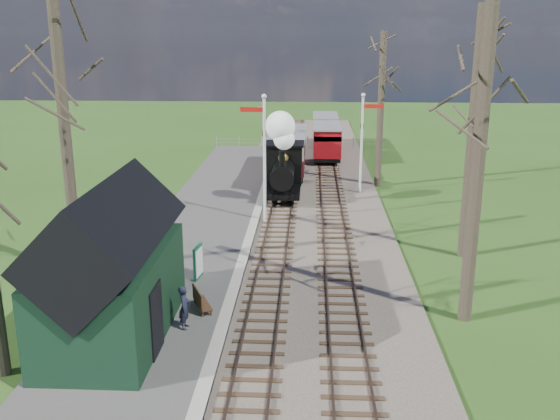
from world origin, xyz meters
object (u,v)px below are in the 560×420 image
(semaphore_near, at_px, (263,150))
(bench, at_px, (200,300))
(locomotive, at_px, (283,160))
(sign_board, at_px, (198,262))
(station_shed, at_px, (111,270))
(coach, at_px, (288,151))
(person, at_px, (184,307))
(red_carriage_a, at_px, (327,141))
(red_carriage_b, at_px, (325,130))
(semaphore_far, at_px, (363,136))

(semaphore_near, relative_size, bench, 4.82)
(locomotive, bearing_deg, sign_board, -102.38)
(station_shed, distance_m, bench, 3.37)
(semaphore_near, relative_size, sign_board, 4.99)
(station_shed, relative_size, coach, 0.80)
(sign_board, relative_size, person, 0.91)
(red_carriage_a, xyz_separation_m, red_carriage_b, (0.00, 5.50, 0.00))
(semaphore_far, relative_size, sign_board, 4.59)
(red_carriage_a, relative_size, red_carriage_b, 1.00)
(station_shed, bearing_deg, person, 15.20)
(station_shed, xyz_separation_m, semaphore_near, (3.53, 12.00, 1.35))
(locomotive, bearing_deg, red_carriage_a, 76.47)
(red_carriage_a, bearing_deg, station_shed, -104.20)
(semaphore_far, height_order, red_carriage_a, semaphore_far)
(red_carriage_a, bearing_deg, coach, -118.52)
(locomotive, relative_size, red_carriage_b, 1.00)
(semaphore_near, height_order, person, semaphore_near)
(person, bearing_deg, locomotive, -6.66)
(station_shed, xyz_separation_m, sign_board, (1.69, 4.57, -1.44))
(locomotive, xyz_separation_m, bench, (-2.07, -14.54, -1.71))
(bench, relative_size, person, 0.94)
(coach, bearing_deg, sign_board, -98.29)
(red_carriage_b, bearing_deg, person, -98.68)
(coach, xyz_separation_m, person, (-2.32, -21.93, -0.75))
(semaphore_far, bearing_deg, station_shed, -115.72)
(semaphore_near, xyz_separation_m, locomotive, (0.76, 4.39, -1.38))
(red_carriage_a, bearing_deg, red_carriage_b, 90.00)
(station_shed, xyz_separation_m, red_carriage_a, (6.90, 27.25, -0.83))
(semaphore_near, xyz_separation_m, coach, (0.77, 10.46, -1.98))
(semaphore_far, height_order, red_carriage_b, semaphore_far)
(locomotive, height_order, coach, locomotive)
(sign_board, height_order, bench, sign_board)
(red_carriage_b, relative_size, sign_board, 3.91)
(station_shed, relative_size, locomotive, 1.29)
(semaphore_far, bearing_deg, locomotive, -159.88)
(coach, relative_size, sign_board, 6.28)
(station_shed, xyz_separation_m, bench, (2.22, 1.85, -1.73))
(red_carriage_b, distance_m, bench, 31.26)
(bench, bearing_deg, semaphore_near, 82.63)
(semaphore_near, relative_size, red_carriage_b, 1.27)
(semaphore_far, height_order, person, semaphore_far)
(sign_board, bearing_deg, bench, -79.07)
(locomotive, relative_size, coach, 0.63)
(semaphore_far, bearing_deg, coach, 134.43)
(semaphore_far, height_order, sign_board, semaphore_far)
(locomotive, height_order, red_carriage_a, locomotive)
(semaphore_far, bearing_deg, red_carriage_a, 100.86)
(station_shed, xyz_separation_m, red_carriage_b, (6.90, 32.75, -0.83))
(coach, bearing_deg, red_carriage_a, 61.48)
(semaphore_near, distance_m, red_carriage_b, 21.13)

